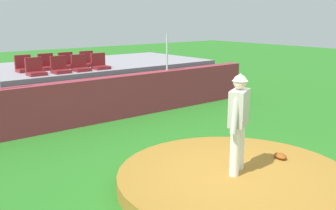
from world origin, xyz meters
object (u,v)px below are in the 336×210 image
baseball (239,154)px  stadium_chair_1 (60,68)px  stadium_chair_3 (100,64)px  pitcher (239,116)px  stadium_chair_2 (80,66)px  stadium_chair_0 (35,70)px  stadium_chair_5 (47,65)px  stadium_chair_7 (88,62)px  stadium_chair_4 (24,67)px  stadium_chair_6 (67,63)px  fielding_glove (280,156)px

baseball → stadium_chair_1: (-1.02, 6.05, 1.20)m
baseball → stadium_chair_3: stadium_chair_3 is taller
pitcher → stadium_chair_2: 6.58m
stadium_chair_1 → stadium_chair_2: same height
stadium_chair_3 → stadium_chair_0: bearing=0.4°
pitcher → baseball: bearing=11.1°
baseball → stadium_chair_5: (-1.03, 6.99, 1.20)m
stadium_chair_0 → stadium_chair_7: 2.29m
pitcher → stadium_chair_3: (0.98, 6.60, 0.20)m
stadium_chair_4 → stadium_chair_5: 0.71m
pitcher → stadium_chair_7: size_ratio=3.58×
stadium_chair_7 → stadium_chair_1: bearing=33.5°
baseball → stadium_chair_0: (-1.75, 6.07, 1.20)m
pitcher → baseball: 1.30m
stadium_chair_4 → stadium_chair_7: bearing=179.6°
stadium_chair_0 → baseball: bearing=106.1°
stadium_chair_6 → pitcher: bearing=87.8°
stadium_chair_0 → stadium_chair_5: same height
stadium_chair_6 → baseball: bearing=93.1°
stadium_chair_6 → stadium_chair_3: bearing=128.3°
fielding_glove → stadium_chair_0: stadium_chair_0 is taller
fielding_glove → stadium_chair_4: stadium_chair_4 is taller
pitcher → baseball: size_ratio=24.16×
baseball → stadium_chair_3: bearing=86.9°
stadium_chair_1 → stadium_chair_3: size_ratio=1.00×
stadium_chair_0 → stadium_chair_5: 1.17m
stadium_chair_0 → stadium_chair_7: bearing=-157.2°
stadium_chair_6 → stadium_chair_0: bearing=33.2°
stadium_chair_2 → stadium_chair_5: bearing=-54.2°
stadium_chair_5 → stadium_chair_7: same height
stadium_chair_7 → stadium_chair_4: bearing=-0.4°
stadium_chair_3 → stadium_chair_5: 1.63m
stadium_chair_5 → stadium_chair_2: bearing=125.8°
baseball → stadium_chair_5: stadium_chair_5 is taller
stadium_chair_6 → stadium_chair_2: bearing=90.8°
fielding_glove → pitcher: bearing=-75.5°
pitcher → stadium_chair_6: (0.28, 7.48, 0.20)m
stadium_chair_1 → stadium_chair_7: size_ratio=1.00×
pitcher → stadium_chair_6: bearing=61.2°
stadium_chair_2 → stadium_chair_5: same height
baseball → stadium_chair_2: (-0.36, 6.06, 1.20)m
stadium_chair_3 → stadium_chair_7: 0.88m
fielding_glove → stadium_chair_1: stadium_chair_1 is taller
pitcher → stadium_chair_3: bearing=54.9°
pitcher → fielding_glove: bearing=-31.6°
stadium_chair_5 → baseball: bearing=98.4°
baseball → stadium_chair_7: bearing=87.0°
pitcher → stadium_chair_7: 7.55m
stadium_chair_0 → stadium_chair_3: 2.08m
baseball → stadium_chair_7: (0.36, 6.97, 1.20)m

